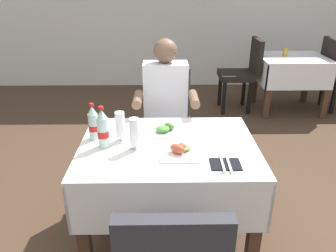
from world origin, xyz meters
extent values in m
plane|color=#473323|center=(0.00, 0.00, 0.00)|extent=(11.00, 11.00, 0.00)
cube|color=white|center=(-0.14, 0.15, 0.73)|extent=(1.11, 0.84, 0.02)
cube|color=white|center=(-0.14, -0.26, 0.56)|extent=(1.11, 0.02, 0.32)
cube|color=white|center=(-0.14, 0.56, 0.56)|extent=(1.11, 0.02, 0.32)
cube|color=white|center=(-0.69, 0.15, 0.56)|extent=(0.02, 0.84, 0.32)
cube|color=white|center=(0.41, 0.15, 0.56)|extent=(0.02, 0.84, 0.32)
cube|color=#472D1E|center=(-0.63, -0.21, 0.36)|extent=(0.07, 0.07, 0.72)
cube|color=#472D1E|center=(0.36, -0.21, 0.36)|extent=(0.07, 0.07, 0.72)
cube|color=#472D1E|center=(-0.63, 0.51, 0.36)|extent=(0.07, 0.07, 0.72)
cube|color=#472D1E|center=(0.36, 0.51, 0.36)|extent=(0.07, 0.07, 0.72)
cube|color=#2D2D33|center=(-0.14, 0.87, 0.49)|extent=(0.44, 0.44, 0.08)
cube|color=#2D2D33|center=(-0.14, 1.12, 0.75)|extent=(0.42, 0.06, 0.44)
cube|color=black|center=(-0.31, 0.70, 0.23)|extent=(0.04, 0.04, 0.45)
cube|color=black|center=(0.03, 0.70, 0.23)|extent=(0.04, 0.04, 0.45)
cube|color=black|center=(-0.31, 1.04, 0.23)|extent=(0.04, 0.04, 0.45)
cube|color=black|center=(0.03, 1.04, 0.23)|extent=(0.04, 0.04, 0.45)
cylinder|color=#282D42|center=(-0.23, 0.67, 0.23)|extent=(0.10, 0.10, 0.45)
cylinder|color=#282D42|center=(-0.07, 0.67, 0.23)|extent=(0.10, 0.10, 0.45)
cube|color=#282D42|center=(-0.15, 0.83, 0.51)|extent=(0.34, 0.36, 0.12)
cube|color=silver|center=(-0.15, 0.91, 0.82)|extent=(0.36, 0.20, 0.50)
sphere|color=brown|center=(-0.15, 0.91, 1.17)|extent=(0.19, 0.19, 0.19)
cylinder|color=brown|center=(-0.36, 0.68, 0.85)|extent=(0.07, 0.26, 0.07)
cylinder|color=brown|center=(0.07, 0.68, 0.85)|extent=(0.07, 0.26, 0.07)
cube|color=white|center=(-0.08, 0.02, 0.74)|extent=(0.22, 0.22, 0.01)
ellipsoid|color=#C14C33|center=(-0.09, 0.01, 0.78)|extent=(0.11, 0.10, 0.06)
ellipsoid|color=#C14C33|center=(-0.06, 0.05, 0.77)|extent=(0.07, 0.07, 0.04)
ellipsoid|color=#4C8E38|center=(-0.04, 0.04, 0.76)|extent=(0.10, 0.10, 0.02)
cube|color=white|center=(-0.13, 0.33, 0.74)|extent=(0.22, 0.22, 0.01)
ellipsoid|color=#4C8E38|center=(-0.17, 0.31, 0.77)|extent=(0.10, 0.10, 0.04)
ellipsoid|color=#4C8E38|center=(-0.13, 0.35, 0.77)|extent=(0.09, 0.09, 0.05)
cylinder|color=white|center=(-0.34, 0.09, 0.74)|extent=(0.07, 0.07, 0.01)
cylinder|color=white|center=(-0.34, 0.09, 0.76)|extent=(0.02, 0.02, 0.03)
cylinder|color=white|center=(-0.34, 0.09, 0.86)|extent=(0.06, 0.06, 0.17)
cylinder|color=black|center=(-0.34, 0.09, 0.81)|extent=(0.06, 0.06, 0.08)
cylinder|color=white|center=(-0.44, 0.20, 0.74)|extent=(0.07, 0.07, 0.01)
cylinder|color=white|center=(-0.44, 0.20, 0.76)|extent=(0.02, 0.02, 0.03)
cylinder|color=white|center=(-0.44, 0.20, 0.85)|extent=(0.06, 0.06, 0.16)
cylinder|color=#C68928|center=(-0.44, 0.20, 0.83)|extent=(0.06, 0.06, 0.11)
cylinder|color=silver|center=(-0.62, 0.24, 0.82)|extent=(0.06, 0.06, 0.17)
cylinder|color=red|center=(-0.62, 0.24, 0.81)|extent=(0.06, 0.06, 0.04)
cone|color=silver|center=(-0.62, 0.24, 0.94)|extent=(0.06, 0.06, 0.05)
cylinder|color=red|center=(-0.62, 0.24, 0.97)|extent=(0.03, 0.03, 0.02)
cylinder|color=silver|center=(-0.54, 0.13, 0.83)|extent=(0.07, 0.07, 0.19)
cylinder|color=red|center=(-0.54, 0.13, 0.82)|extent=(0.07, 0.07, 0.04)
cone|color=silver|center=(-0.54, 0.13, 0.96)|extent=(0.06, 0.06, 0.05)
cylinder|color=red|center=(-0.54, 0.13, 0.99)|extent=(0.03, 0.03, 0.02)
cube|color=black|center=(0.18, -0.10, 0.74)|extent=(0.17, 0.13, 0.01)
cube|color=silver|center=(0.16, -0.10, 0.75)|extent=(0.02, 0.19, 0.01)
cube|color=silver|center=(0.20, -0.11, 0.75)|extent=(0.02, 0.19, 0.01)
cube|color=white|center=(1.55, 2.59, 0.73)|extent=(0.87, 0.74, 0.02)
cube|color=white|center=(1.55, 2.23, 0.56)|extent=(0.87, 0.02, 0.32)
cube|color=white|center=(1.55, 2.96, 0.56)|extent=(0.87, 0.02, 0.32)
cube|color=white|center=(1.12, 2.59, 0.56)|extent=(0.02, 0.74, 0.32)
cube|color=white|center=(1.97, 2.59, 0.56)|extent=(0.02, 0.74, 0.32)
cube|color=#472D1E|center=(1.17, 2.28, 0.36)|extent=(0.07, 0.07, 0.72)
cube|color=#472D1E|center=(1.92, 2.28, 0.36)|extent=(0.07, 0.07, 0.72)
cube|color=#472D1E|center=(1.17, 2.90, 0.36)|extent=(0.07, 0.07, 0.72)
cube|color=#472D1E|center=(1.92, 2.90, 0.36)|extent=(0.07, 0.07, 0.72)
cube|color=black|center=(0.81, 2.59, 0.49)|extent=(0.44, 0.44, 0.08)
cube|color=black|center=(1.06, 2.59, 0.75)|extent=(0.06, 0.42, 0.44)
cube|color=black|center=(0.64, 2.76, 0.23)|extent=(0.04, 0.04, 0.45)
cube|color=black|center=(0.64, 2.42, 0.23)|extent=(0.04, 0.04, 0.45)
cube|color=black|center=(0.98, 2.76, 0.23)|extent=(0.04, 0.04, 0.45)
cube|color=black|center=(0.98, 2.42, 0.23)|extent=(0.04, 0.04, 0.45)
cube|color=black|center=(2.03, 2.59, 0.75)|extent=(0.06, 0.42, 0.44)
cube|color=black|center=(2.11, 2.42, 0.23)|extent=(0.04, 0.04, 0.45)
cube|color=black|center=(2.11, 2.76, 0.23)|extent=(0.04, 0.04, 0.45)
cylinder|color=#C68928|center=(1.45, 2.64, 0.79)|extent=(0.06, 0.06, 0.11)
camera|label=1|loc=(-0.17, -1.68, 1.70)|focal=35.09mm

